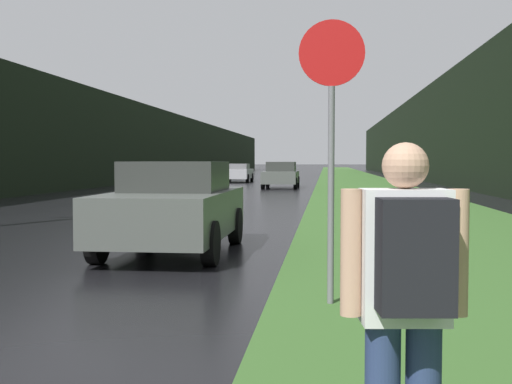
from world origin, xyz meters
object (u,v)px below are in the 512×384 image
(car_passing_far, at_px, (281,175))
(car_oncoming, at_px, (238,173))
(stop_sign, at_px, (331,130))
(car_passing_near, at_px, (174,207))
(hitchhiker_with_backpack, at_px, (406,300))

(car_passing_far, xyz_separation_m, car_oncoming, (-3.87, 10.00, -0.05))
(car_oncoming, bearing_deg, stop_sign, -80.75)
(car_passing_near, bearing_deg, car_passing_far, -90.00)
(car_passing_far, bearing_deg, stop_sign, 95.02)
(hitchhiker_with_backpack, relative_size, car_passing_near, 0.39)
(hitchhiker_with_backpack, relative_size, car_passing_far, 0.36)
(stop_sign, distance_m, car_passing_far, 30.05)
(hitchhiker_with_backpack, bearing_deg, car_passing_far, 88.88)
(stop_sign, distance_m, hitchhiker_with_backpack, 4.18)
(stop_sign, xyz_separation_m, car_passing_near, (-2.63, 3.77, -1.11))
(hitchhiker_with_backpack, distance_m, car_oncoming, 44.50)
(car_passing_far, height_order, car_oncoming, car_passing_far)
(car_passing_near, xyz_separation_m, car_oncoming, (-3.87, 36.15, -0.08))
(hitchhiker_with_backpack, bearing_deg, stop_sign, 88.17)
(car_passing_near, relative_size, car_passing_far, 0.91)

